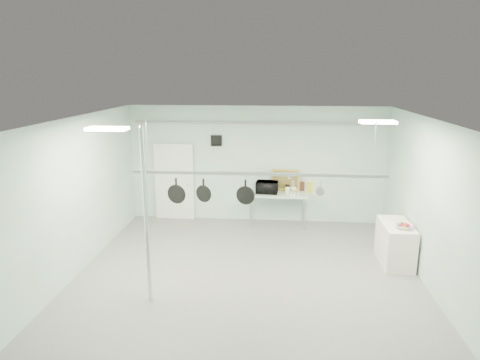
# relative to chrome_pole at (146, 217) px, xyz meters

# --- Properties ---
(floor) EXTENTS (8.00, 8.00, 0.00)m
(floor) POSITION_rel_chrome_pole_xyz_m (1.70, 0.60, -1.60)
(floor) COLOR gray
(floor) RESTS_ON ground
(ceiling) EXTENTS (7.00, 8.00, 0.02)m
(ceiling) POSITION_rel_chrome_pole_xyz_m (1.70, 0.60, 1.59)
(ceiling) COLOR silver
(ceiling) RESTS_ON back_wall
(back_wall) EXTENTS (7.00, 0.02, 3.20)m
(back_wall) POSITION_rel_chrome_pole_xyz_m (1.70, 4.59, 0.00)
(back_wall) COLOR silver
(back_wall) RESTS_ON floor
(right_wall) EXTENTS (0.02, 8.00, 3.20)m
(right_wall) POSITION_rel_chrome_pole_xyz_m (5.19, 0.60, 0.00)
(right_wall) COLOR silver
(right_wall) RESTS_ON floor
(door) EXTENTS (1.10, 0.10, 2.20)m
(door) POSITION_rel_chrome_pole_xyz_m (-0.60, 4.54, -0.55)
(door) COLOR silver
(door) RESTS_ON floor
(wall_vent) EXTENTS (0.30, 0.04, 0.30)m
(wall_vent) POSITION_rel_chrome_pole_xyz_m (0.60, 4.57, 0.65)
(wall_vent) COLOR black
(wall_vent) RESTS_ON back_wall
(conduit_pipe) EXTENTS (6.60, 0.07, 0.07)m
(conduit_pipe) POSITION_rel_chrome_pole_xyz_m (1.70, 4.50, 1.15)
(conduit_pipe) COLOR gray
(conduit_pipe) RESTS_ON back_wall
(chrome_pole) EXTENTS (0.08, 0.08, 3.20)m
(chrome_pole) POSITION_rel_chrome_pole_xyz_m (0.00, 0.00, 0.00)
(chrome_pole) COLOR silver
(chrome_pole) RESTS_ON floor
(prep_table) EXTENTS (1.60, 0.70, 0.91)m
(prep_table) POSITION_rel_chrome_pole_xyz_m (2.30, 4.20, -0.77)
(prep_table) COLOR #B0CFC1
(prep_table) RESTS_ON floor
(side_cabinet) EXTENTS (0.60, 1.20, 0.90)m
(side_cabinet) POSITION_rel_chrome_pole_xyz_m (4.85, 2.00, -1.15)
(side_cabinet) COLOR silver
(side_cabinet) RESTS_ON floor
(pot_rack) EXTENTS (4.80, 0.06, 1.00)m
(pot_rack) POSITION_rel_chrome_pole_xyz_m (1.90, 0.90, 0.63)
(pot_rack) COLOR #B7B7BC
(pot_rack) RESTS_ON ceiling
(light_panel_left) EXTENTS (0.65, 0.30, 0.05)m
(light_panel_left) POSITION_rel_chrome_pole_xyz_m (-0.50, -0.20, 1.56)
(light_panel_left) COLOR white
(light_panel_left) RESTS_ON ceiling
(light_panel_right) EXTENTS (0.65, 0.30, 0.05)m
(light_panel_right) POSITION_rel_chrome_pole_xyz_m (4.10, 1.20, 1.56)
(light_panel_right) COLOR white
(light_panel_right) RESTS_ON ceiling
(microwave) EXTENTS (0.61, 0.44, 0.32)m
(microwave) POSITION_rel_chrome_pole_xyz_m (2.01, 4.20, -0.54)
(microwave) COLOR black
(microwave) RESTS_ON prep_table
(coffee_canister) EXTENTS (0.17, 0.17, 0.19)m
(coffee_canister) POSITION_rel_chrome_pole_xyz_m (2.56, 4.21, -0.60)
(coffee_canister) COLOR silver
(coffee_canister) RESTS_ON prep_table
(painting_large) EXTENTS (0.78, 0.16, 0.58)m
(painting_large) POSITION_rel_chrome_pole_xyz_m (2.51, 4.50, -0.41)
(painting_large) COLOR gold
(painting_large) RESTS_ON prep_table
(painting_small) EXTENTS (0.31, 0.10, 0.25)m
(painting_small) POSITION_rel_chrome_pole_xyz_m (2.88, 4.50, -0.57)
(painting_small) COLOR #361D12
(painting_small) RESTS_ON prep_table
(fruit_bowl) EXTENTS (0.46, 0.46, 0.09)m
(fruit_bowl) POSITION_rel_chrome_pole_xyz_m (4.91, 1.73, -0.66)
(fruit_bowl) COLOR silver
(fruit_bowl) RESTS_ON side_cabinet
(skillet_left) EXTENTS (0.38, 0.14, 0.50)m
(skillet_left) POSITION_rel_chrome_pole_xyz_m (0.33, 0.90, 0.23)
(skillet_left) COLOR black
(skillet_left) RESTS_ON pot_rack
(skillet_mid) EXTENTS (0.33, 0.18, 0.46)m
(skillet_mid) POSITION_rel_chrome_pole_xyz_m (0.87, 0.90, 0.25)
(skillet_mid) COLOR black
(skillet_mid) RESTS_ON pot_rack
(skillet_right) EXTENTS (0.37, 0.13, 0.49)m
(skillet_right) POSITION_rel_chrome_pole_xyz_m (1.67, 0.90, 0.24)
(skillet_right) COLOR black
(skillet_right) RESTS_ON pot_rack
(whisk) EXTENTS (0.21, 0.21, 0.35)m
(whisk) POSITION_rel_chrome_pole_xyz_m (2.57, 0.90, 0.31)
(whisk) COLOR #BABBBF
(whisk) RESTS_ON pot_rack
(grater) EXTENTS (0.10, 0.06, 0.25)m
(grater) POSITION_rel_chrome_pole_xyz_m (2.87, 0.90, 0.36)
(grater) COLOR gold
(grater) RESTS_ON pot_rack
(saucepan) EXTENTS (0.17, 0.11, 0.27)m
(saucepan) POSITION_rel_chrome_pole_xyz_m (3.07, 0.90, 0.35)
(saucepan) COLOR #ADACB0
(saucepan) RESTS_ON pot_rack
(fruit_cluster) EXTENTS (0.24, 0.24, 0.09)m
(fruit_cluster) POSITION_rel_chrome_pole_xyz_m (4.91, 1.73, -0.62)
(fruit_cluster) COLOR maroon
(fruit_cluster) RESTS_ON fruit_bowl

